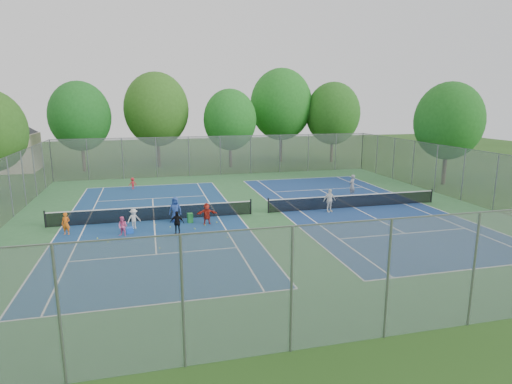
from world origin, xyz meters
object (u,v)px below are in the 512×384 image
net_left (154,214)px  ball_hopper (190,218)px  ball_crate (130,230)px  net_right (354,201)px  instructor (352,185)px

net_left → ball_hopper: net_left is taller
net_left → ball_crate: (-1.40, -2.35, -0.29)m
net_left → ball_hopper: size_ratio=20.72×
net_left → net_right: bearing=0.0°
net_right → ball_hopper: (-11.79, -1.07, -0.14)m
ball_crate → instructor: size_ratio=0.22×
instructor → net_right: bearing=30.3°
net_left → ball_crate: 2.75m
net_left → net_right: 14.00m
net_left → net_right: size_ratio=1.00×
ball_crate → net_left: bearing=59.2°
ball_hopper → instructor: size_ratio=0.35×
net_right → instructor: bearing=65.8°
ball_hopper → instructor: bearing=18.7°
net_right → instructor: instructor is taller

